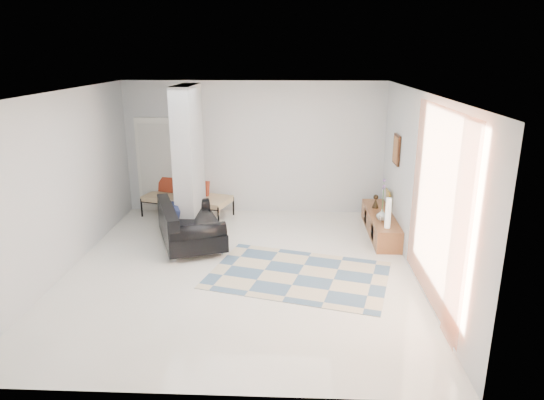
{
  "coord_description": "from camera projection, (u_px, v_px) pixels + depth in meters",
  "views": [
    {
      "loc": [
        0.83,
        -7.12,
        3.37
      ],
      "look_at": [
        0.49,
        0.6,
        0.99
      ],
      "focal_mm": 32.0,
      "sensor_mm": 36.0,
      "label": 1
    }
  ],
  "objects": [
    {
      "name": "media_console",
      "position": [
        380.0,
        224.0,
        9.28
      ],
      "size": [
        0.45,
        2.01,
        0.8
      ],
      "color": "brown",
      "rests_on": "floor"
    },
    {
      "name": "daybed",
      "position": [
        187.0,
        197.0,
        10.27
      ],
      "size": [
        1.97,
        1.27,
        0.77
      ],
      "rotation": [
        0.0,
        0.0,
        -0.29
      ],
      "color": "black",
      "rests_on": "floor"
    },
    {
      "name": "curtain",
      "position": [
        436.0,
        208.0,
        6.18
      ],
      "size": [
        0.0,
        2.55,
        2.55
      ],
      "primitive_type": "plane",
      "rotation": [
        1.57,
        0.0,
        1.57
      ],
      "color": "#FF7943",
      "rests_on": "wall_right"
    },
    {
      "name": "wall_right",
      "position": [
        420.0,
        188.0,
        7.29
      ],
      "size": [
        0.0,
        6.0,
        6.0
      ],
      "primitive_type": "plane",
      "rotation": [
        1.57,
        0.0,
        -1.57
      ],
      "color": "silver",
      "rests_on": "ground"
    },
    {
      "name": "loveseat",
      "position": [
        187.0,
        226.0,
        8.73
      ],
      "size": [
        1.53,
        1.93,
        0.76
      ],
      "rotation": [
        0.0,
        0.0,
        0.36
      ],
      "color": "silver",
      "rests_on": "floor"
    },
    {
      "name": "wall_back",
      "position": [
        254.0,
        148.0,
        10.28
      ],
      "size": [
        6.0,
        0.0,
        6.0
      ],
      "primitive_type": "plane",
      "rotation": [
        1.57,
        0.0,
        0.0
      ],
      "color": "silver",
      "rests_on": "ground"
    },
    {
      "name": "floor",
      "position": [
        240.0,
        269.0,
        7.82
      ],
      "size": [
        6.0,
        6.0,
        0.0
      ],
      "primitive_type": "plane",
      "color": "silver",
      "rests_on": "ground"
    },
    {
      "name": "hallway_door",
      "position": [
        157.0,
        165.0,
        10.44
      ],
      "size": [
        0.85,
        0.06,
        2.04
      ],
      "primitive_type": "cube",
      "color": "white",
      "rests_on": "floor"
    },
    {
      "name": "ceiling",
      "position": [
        237.0,
        92.0,
        7.0
      ],
      "size": [
        6.0,
        6.0,
        0.0
      ],
      "primitive_type": "plane",
      "rotation": [
        3.14,
        0.0,
        0.0
      ],
      "color": "white",
      "rests_on": "wall_back"
    },
    {
      "name": "bronze_figurine",
      "position": [
        376.0,
        201.0,
        9.56
      ],
      "size": [
        0.13,
        0.13,
        0.27
      ],
      "primitive_type": null,
      "rotation": [
        0.0,
        0.0,
        -0.01
      ],
      "color": "black",
      "rests_on": "media_console"
    },
    {
      "name": "wall_left",
      "position": [
        63.0,
        184.0,
        7.53
      ],
      "size": [
        0.0,
        6.0,
        6.0
      ],
      "primitive_type": "plane",
      "rotation": [
        1.57,
        0.0,
        1.57
      ],
      "color": "silver",
      "rests_on": "ground"
    },
    {
      "name": "cylinder_lamp",
      "position": [
        388.0,
        213.0,
        8.44
      ],
      "size": [
        0.1,
        0.1,
        0.54
      ],
      "primitive_type": "cylinder",
      "color": "white",
      "rests_on": "media_console"
    },
    {
      "name": "wall_front",
      "position": [
        203.0,
        270.0,
        4.55
      ],
      "size": [
        6.0,
        0.0,
        6.0
      ],
      "primitive_type": "plane",
      "rotation": [
        -1.57,
        0.0,
        0.0
      ],
      "color": "silver",
      "rests_on": "ground"
    },
    {
      "name": "wall_art",
      "position": [
        397.0,
        150.0,
        8.85
      ],
      "size": [
        0.04,
        0.45,
        0.55
      ],
      "primitive_type": "cube",
      "color": "#331A0E",
      "rests_on": "wall_right"
    },
    {
      "name": "partition_column",
      "position": [
        189.0,
        162.0,
        8.99
      ],
      "size": [
        0.35,
        1.2,
        2.8
      ],
      "primitive_type": "cube",
      "color": "#9A9EA1",
      "rests_on": "floor"
    },
    {
      "name": "vase",
      "position": [
        382.0,
        215.0,
        8.87
      ],
      "size": [
        0.2,
        0.2,
        0.2
      ],
      "primitive_type": "imported",
      "rotation": [
        0.0,
        0.0,
        -0.03
      ],
      "color": "silver",
      "rests_on": "media_console"
    },
    {
      "name": "area_rug",
      "position": [
        298.0,
        275.0,
        7.61
      ],
      "size": [
        3.09,
        2.45,
        0.01
      ],
      "primitive_type": "cube",
      "rotation": [
        0.0,
        0.0,
        -0.26
      ],
      "color": "beige",
      "rests_on": "floor"
    }
  ]
}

